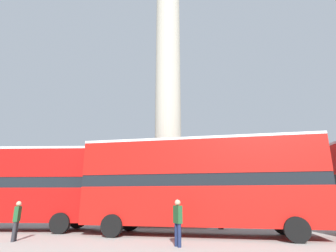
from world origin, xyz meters
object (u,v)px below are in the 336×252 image
bus_c (199,182)px  pedestrian_near_lamp (17,219)px  bus_a (4,185)px  street_lamp (219,181)px  monument_column (168,100)px  pedestrian_by_plinth (178,220)px

bus_c → pedestrian_near_lamp: size_ratio=7.16×
bus_a → street_lamp: bearing=5.2°
bus_a → pedestrian_near_lamp: 4.98m
monument_column → pedestrian_by_plinth: (1.34, -8.81, -8.21)m
bus_c → street_lamp: size_ratio=2.17×
bus_a → street_lamp: size_ratio=2.19×
street_lamp → pedestrian_near_lamp: size_ratio=3.29×
bus_c → pedestrian_by_plinth: bearing=-101.9°
pedestrian_by_plinth → bus_c: bearing=131.6°
pedestrian_near_lamp → pedestrian_by_plinth: size_ratio=0.96×
bus_c → bus_a: bearing=-180.0°
monument_column → bus_a: bearing=-150.3°
bus_a → pedestrian_near_lamp: size_ratio=7.22×
monument_column → bus_c: 9.20m
pedestrian_near_lamp → pedestrian_by_plinth: 6.80m
pedestrian_near_lamp → bus_a: bearing=27.9°
street_lamp → pedestrian_by_plinth: street_lamp is taller
monument_column → street_lamp: monument_column is taller
street_lamp → pedestrian_near_lamp: 10.44m
pedestrian_by_plinth → bus_a: bearing=-142.1°
monument_column → pedestrian_by_plinth: monument_column is taller
street_lamp → pedestrian_by_plinth: (-2.02, -5.78, -1.74)m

